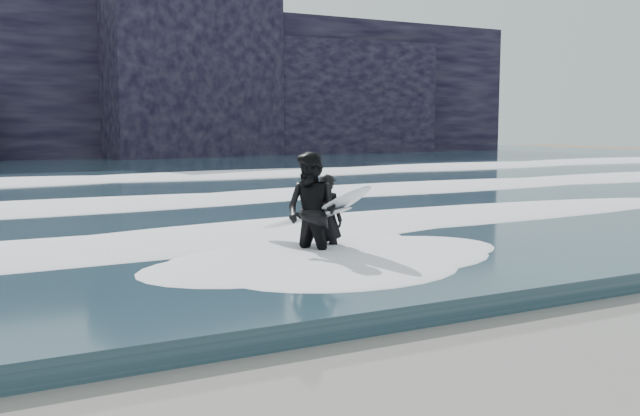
{
  "coord_description": "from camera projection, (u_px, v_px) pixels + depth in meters",
  "views": [
    {
      "loc": [
        -5.51,
        -3.55,
        2.36
      ],
      "look_at": [
        -0.05,
        6.75,
        1.0
      ],
      "focal_mm": 40.0,
      "sensor_mm": 36.0,
      "label": 1
    }
  ],
  "objects": [
    {
      "name": "foam_far",
      "position": [
        102.0,
        174.0,
        27.84
      ],
      "size": [
        60.0,
        4.8,
        0.3
      ],
      "primitive_type": "ellipsoid",
      "color": "white",
      "rests_on": "sea"
    },
    {
      "name": "headland",
      "position": [
        34.0,
        83.0,
        45.73
      ],
      "size": [
        70.0,
        9.0,
        10.0
      ],
      "primitive_type": "cube",
      "color": "black",
      "rests_on": "ground"
    },
    {
      "name": "foam_mid",
      "position": [
        167.0,
        195.0,
        19.95
      ],
      "size": [
        60.0,
        4.0,
        0.24
      ],
      "primitive_type": "ellipsoid",
      "color": "white",
      "rests_on": "sea"
    },
    {
      "name": "surfer_right",
      "position": [
        314.0,
        212.0,
        11.41
      ],
      "size": [
        1.3,
        1.94,
        1.93
      ],
      "color": "black",
      "rests_on": "ground"
    },
    {
      "name": "foam_near",
      "position": [
        268.0,
        227.0,
        13.81
      ],
      "size": [
        60.0,
        3.2,
        0.2
      ],
      "primitive_type": "ellipsoid",
      "color": "white",
      "rests_on": "sea"
    },
    {
      "name": "sea",
      "position": [
        84.0,
        175.0,
        31.38
      ],
      "size": [
        90.0,
        52.0,
        0.3
      ],
      "primitive_type": "cube",
      "color": "#233A47",
      "rests_on": "ground"
    },
    {
      "name": "surfer_left",
      "position": [
        322.0,
        219.0,
        12.08
      ],
      "size": [
        1.31,
        2.02,
        1.54
      ],
      "color": "black",
      "rests_on": "ground"
    }
  ]
}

